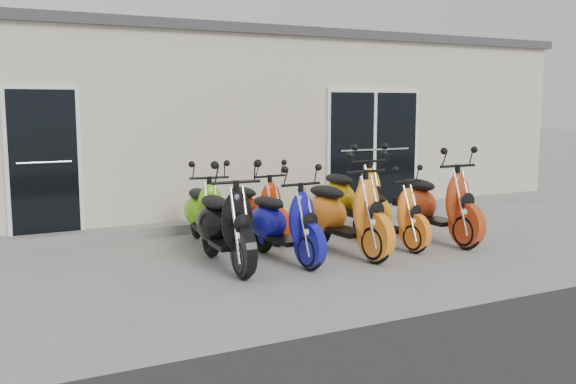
% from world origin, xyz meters
% --- Properties ---
extents(ground, '(80.00, 80.00, 0.00)m').
position_xyz_m(ground, '(0.00, 0.00, 0.00)').
color(ground, gray).
rests_on(ground, ground).
extents(building, '(14.00, 6.00, 3.20)m').
position_xyz_m(building, '(0.00, 5.20, 1.60)').
color(building, beige).
rests_on(building, ground).
extents(roof_cap, '(14.20, 6.20, 0.16)m').
position_xyz_m(roof_cap, '(0.00, 5.20, 3.28)').
color(roof_cap, '#3F3F42').
rests_on(roof_cap, building).
extents(front_step, '(14.00, 0.40, 0.15)m').
position_xyz_m(front_step, '(0.00, 2.02, 0.07)').
color(front_step, gray).
rests_on(front_step, ground).
extents(door_left, '(1.07, 0.08, 2.22)m').
position_xyz_m(door_left, '(-3.20, 2.17, 1.26)').
color(door_left, black).
rests_on(door_left, front_step).
extents(door_right, '(2.02, 0.08, 2.22)m').
position_xyz_m(door_right, '(2.60, 2.17, 1.26)').
color(door_right, black).
rests_on(door_right, front_step).
extents(scooter_front_black, '(0.77, 1.92, 1.39)m').
position_xyz_m(scooter_front_black, '(-1.39, -0.37, 0.70)').
color(scooter_front_black, black).
rests_on(scooter_front_black, ground).
extents(scooter_front_blue, '(0.81, 1.82, 1.30)m').
position_xyz_m(scooter_front_blue, '(-0.59, -0.42, 0.65)').
color(scooter_front_blue, '#12118D').
rests_on(scooter_front_blue, ground).
extents(scooter_front_orange_a, '(0.87, 2.02, 1.45)m').
position_xyz_m(scooter_front_orange_a, '(0.34, -0.43, 0.73)').
color(scooter_front_orange_a, orange).
rests_on(scooter_front_orange_a, ground).
extents(scooter_front_orange_b, '(0.79, 1.70, 1.21)m').
position_xyz_m(scooter_front_orange_b, '(1.14, -0.31, 0.60)').
color(scooter_front_orange_b, orange).
rests_on(scooter_front_orange_b, ground).
extents(scooter_front_red, '(0.72, 1.96, 1.45)m').
position_xyz_m(scooter_front_red, '(1.99, -0.35, 0.72)').
color(scooter_front_red, '#B33814').
rests_on(scooter_front_red, ground).
extents(scooter_back_green, '(0.85, 1.80, 1.28)m').
position_xyz_m(scooter_back_green, '(-1.20, 0.93, 0.64)').
color(scooter_back_green, '#64C00E').
rests_on(scooter_back_green, ground).
extents(scooter_back_red, '(0.83, 1.75, 1.24)m').
position_xyz_m(scooter_back_red, '(-0.36, 0.96, 0.62)').
color(scooter_back_red, red).
rests_on(scooter_back_red, ground).
extents(scooter_back_yellow, '(0.72, 1.97, 1.45)m').
position_xyz_m(scooter_back_yellow, '(1.27, 0.82, 0.73)').
color(scooter_back_yellow, '#D0990D').
rests_on(scooter_back_yellow, ground).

